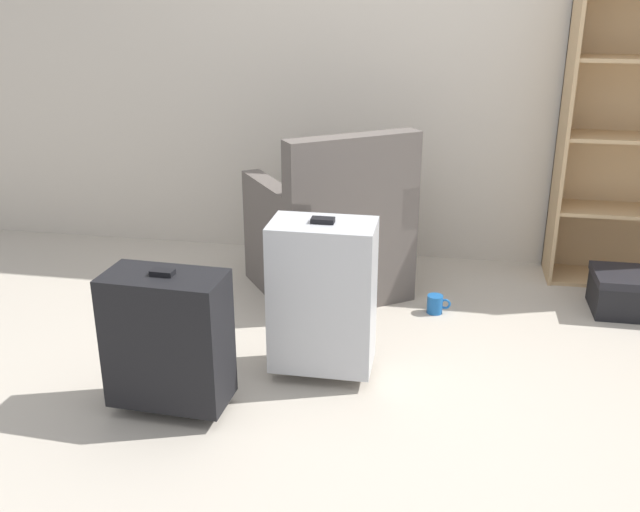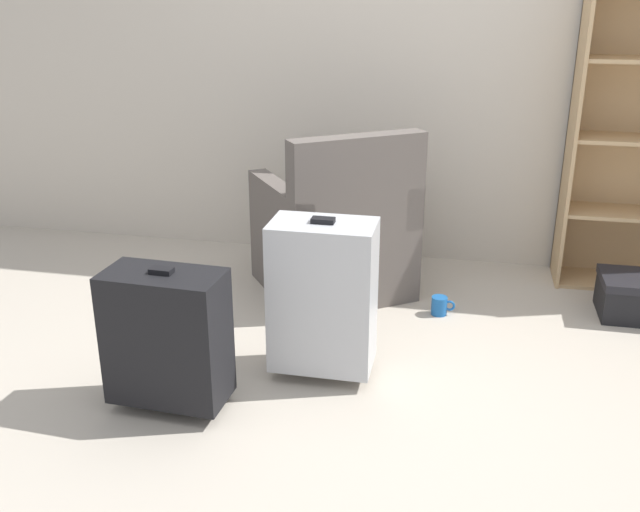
# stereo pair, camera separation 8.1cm
# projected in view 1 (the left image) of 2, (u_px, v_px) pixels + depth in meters

# --- Properties ---
(ground_plane) EXTENTS (10.15, 10.15, 0.00)m
(ground_plane) POSITION_uv_depth(u_px,v_px,m) (357.00, 396.00, 2.88)
(ground_plane) COLOR #B2A899
(back_wall) EXTENTS (5.80, 0.10, 2.60)m
(back_wall) POSITION_uv_depth(u_px,v_px,m) (400.00, 36.00, 3.99)
(back_wall) COLOR beige
(back_wall) RESTS_ON ground
(armchair) EXTENTS (0.98, 0.98, 0.90)m
(armchair) POSITION_uv_depth(u_px,v_px,m) (330.00, 236.00, 3.78)
(armchair) COLOR #59514C
(armchair) RESTS_ON ground
(mug) EXTENTS (0.12, 0.08, 0.10)m
(mug) POSITION_uv_depth(u_px,v_px,m) (435.00, 304.00, 3.60)
(mug) COLOR #1959A5
(mug) RESTS_ON ground
(suitcase_silver) EXTENTS (0.43, 0.26, 0.70)m
(suitcase_silver) POSITION_uv_depth(u_px,v_px,m) (323.00, 295.00, 2.93)
(suitcase_silver) COLOR #B7BABF
(suitcase_silver) RESTS_ON ground
(suitcase_black) EXTENTS (0.46, 0.26, 0.59)m
(suitcase_black) POSITION_uv_depth(u_px,v_px,m) (168.00, 339.00, 2.69)
(suitcase_black) COLOR black
(suitcase_black) RESTS_ON ground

